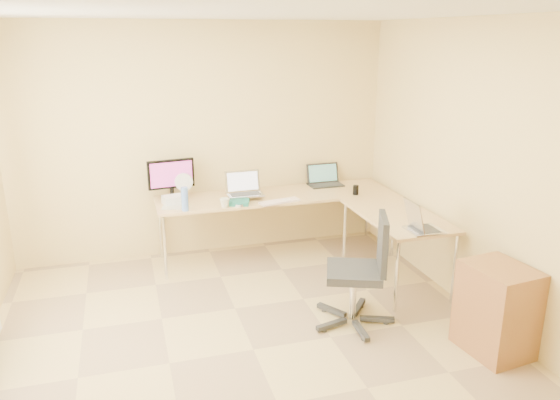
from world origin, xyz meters
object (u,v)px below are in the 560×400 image
object	(u,v)px
desk_fan	(184,186)
laptop_return	(425,218)
water_bottle	(185,199)
mug	(225,203)
keyboard	(280,201)
office_chair	(354,270)
monitor	(171,179)
laptop_center	(245,184)
desk_main	(276,225)
desk_return	(395,248)
cabinet	(497,310)
laptop_black	(326,175)

from	to	relation	value
desk_fan	laptop_return	bearing A→B (deg)	-24.38
water_bottle	desk_fan	bearing A→B (deg)	84.36
mug	water_bottle	world-z (taller)	water_bottle
keyboard	mug	size ratio (longest dim) A/B	4.41
office_chair	monitor	bearing A→B (deg)	147.40
laptop_center	desk_main	bearing A→B (deg)	10.43
laptop_center	water_bottle	bearing A→B (deg)	-162.75
monitor	water_bottle	distance (m)	0.51
water_bottle	desk_main	bearing A→B (deg)	15.87
laptop_center	office_chair	distance (m)	1.74
desk_return	mug	world-z (taller)	mug
desk_fan	office_chair	distance (m)	2.26
office_chair	cabinet	bearing A→B (deg)	-17.38
water_bottle	laptop_black	bearing A→B (deg)	16.19
desk_return	laptop_center	xyz separation A→B (m)	(-1.35, 0.92, 0.54)
monitor	office_chair	xyz separation A→B (m)	(1.35, -1.87, -0.45)
laptop_return	laptop_center	bearing A→B (deg)	43.51
laptop_black	water_bottle	xyz separation A→B (m)	(-1.71, -0.50, -0.00)
keyboard	laptop_return	world-z (taller)	laptop_return
desk_return	keyboard	bearing A→B (deg)	145.48
laptop_black	desk_fan	world-z (taller)	desk_fan
monitor	cabinet	world-z (taller)	monitor
office_chair	cabinet	size ratio (longest dim) A/B	1.36
laptop_black	office_chair	bearing A→B (deg)	-105.13
monitor	laptop_black	bearing A→B (deg)	-7.72
mug	laptop_center	bearing A→B (deg)	39.78
desk_main	keyboard	size ratio (longest dim) A/B	5.96
laptop_black	cabinet	world-z (taller)	laptop_black
desk_fan	monitor	bearing A→B (deg)	-163.42
desk_return	laptop_black	bearing A→B (deg)	104.38
mug	office_chair	xyz separation A→B (m)	(0.86, -1.37, -0.28)
laptop_black	keyboard	distance (m)	0.88
monitor	desk_fan	xyz separation A→B (m)	(0.13, 0.00, -0.09)
monitor	laptop_return	world-z (taller)	monitor
monitor	cabinet	bearing A→B (deg)	-56.83
keyboard	office_chair	world-z (taller)	office_chair
water_bottle	cabinet	distance (m)	3.06
desk_return	keyboard	distance (m)	1.30
desk_main	water_bottle	xyz separation A→B (m)	(-1.05, -0.30, 0.49)
office_chair	mug	bearing A→B (deg)	143.73
desk_return	water_bottle	xyz separation A→B (m)	(-2.02, 0.70, 0.49)
monitor	desk_fan	size ratio (longest dim) A/B	2.00
keyboard	laptop_return	bearing A→B (deg)	-62.36
water_bottle	laptop_center	bearing A→B (deg)	18.25
desk_return	water_bottle	bearing A→B (deg)	160.84
water_bottle	mug	bearing A→B (deg)	0.00
desk_main	keyboard	bearing A→B (deg)	-98.86
laptop_return	office_chair	size ratio (longest dim) A/B	0.36
desk_return	cabinet	distance (m)	1.41
water_bottle	laptop_return	size ratio (longest dim) A/B	0.69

